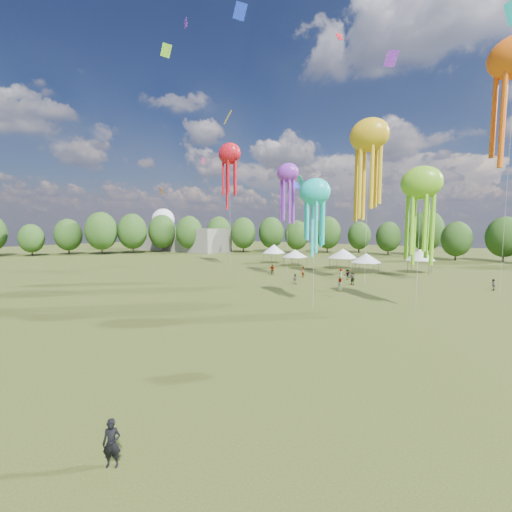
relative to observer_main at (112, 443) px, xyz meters
The scene contains 10 objects.
ground 8.36m from the observer_main, 167.91° to the left, with size 300.00×300.00×0.00m, color #384416.
observer_main is the anchor object (origin of this frame).
spectator_near 38.02m from the observer_main, 108.50° to the left, with size 0.75×0.58×1.54m, color gray.
spectators_far 42.84m from the observer_main, 99.22° to the left, with size 32.74×12.93×1.87m.
festival_tents 59.08m from the observer_main, 104.09° to the left, with size 35.78×10.91×4.45m.
show_kites 45.49m from the observer_main, 96.02° to the left, with size 50.13×23.05×31.01m.
small_kites 53.27m from the observer_main, 103.33° to the left, with size 67.70×56.89×45.40m.
treeline 65.61m from the observer_main, 100.57° to the left, with size 201.57×95.24×13.43m.
hangar 108.94m from the observer_main, 137.38° to the left, with size 40.00×12.00×8.00m, color gray.
radome 125.23m from the observer_main, 140.32° to the left, with size 9.00×9.00×16.00m.
Camera 1 is at (18.46, -7.54, 8.49)m, focal length 22.51 mm.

